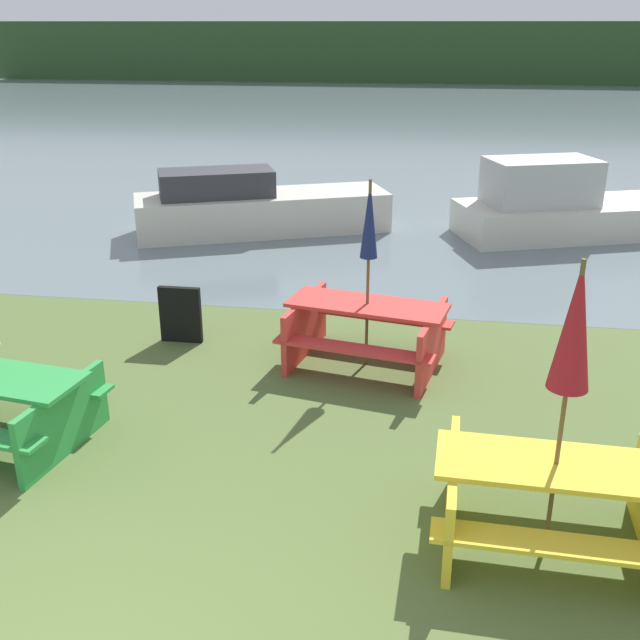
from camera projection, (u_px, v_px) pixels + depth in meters
name	position (u px, v px, depth m)	size (l,w,h in m)	color
water	(392.00, 115.00, 33.88)	(60.00, 50.00, 0.00)	slate
far_treeline	(412.00, 52.00, 51.50)	(80.00, 1.60, 4.00)	#284723
picnic_table_yellow	(552.00, 496.00, 5.86)	(1.88, 1.45, 0.75)	yellow
picnic_table_red	(367.00, 328.00, 9.02)	(2.12, 1.72, 0.79)	red
umbrella_crimson	(575.00, 328.00, 5.34)	(0.31, 0.31, 2.39)	brown
umbrella_navy	(369.00, 223.00, 8.54)	(0.21, 0.21, 2.28)	brown
boat	(255.00, 208.00, 14.82)	(5.11, 3.19, 1.27)	beige
boat_second	(566.00, 208.00, 14.58)	(4.90, 3.14, 1.51)	beige
signboard	(181.00, 315.00, 9.72)	(0.55, 0.08, 0.75)	black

